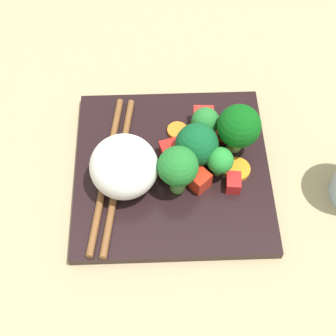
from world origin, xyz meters
TOP-DOWN VIEW (x-y plane):
  - ground_plane at (0.00, 0.00)cm, footprint 110.00×110.00cm
  - square_plate at (0.00, 0.00)cm, footprint 23.84×23.84cm
  - rice_mound at (-2.06, 5.46)cm, footprint 9.61×9.53cm
  - broccoli_floret_0 at (0.88, -2.85)cm, footprint 5.07×5.07cm
  - broccoli_floret_1 at (-2.75, -0.60)cm, footprint 4.59×4.59cm
  - broccoli_floret_2 at (-1.09, -5.44)cm, footprint 3.10×3.10cm
  - broccoli_floret_3 at (2.58, -7.74)cm, footprint 5.15×5.15cm
  - broccoli_floret_4 at (4.39, -4.06)cm, footprint 3.43×3.43cm
  - carrot_slice_0 at (-0.56, -7.73)cm, footprint 4.20×4.20cm
  - carrot_slice_1 at (2.66, -1.38)cm, footprint 3.62×3.62cm
  - carrot_slice_2 at (1.54, -5.21)cm, footprint 2.60×2.60cm
  - carrot_slice_3 at (5.25, -0.73)cm, footprint 3.45×3.45cm
  - pepper_chunk_0 at (-2.78, -7.07)cm, footprint 2.31×1.82cm
  - pepper_chunk_1 at (1.71, 0.41)cm, footprint 3.11×3.25cm
  - pepper_chunk_2 at (-2.48, -3.01)cm, footprint 3.24×3.23cm
  - pepper_chunk_3 at (6.31, -3.99)cm, footprint 2.61×2.56cm
  - pepper_chunk_4 at (4.83, -6.37)cm, footprint 3.04×3.04cm
  - chicken_piece_0 at (-1.21, 0.27)cm, footprint 4.32×4.55cm
  - chopstick_pair at (-0.87, 7.11)cm, footprint 21.90×4.62cm

SIDE VIEW (x-z plane):
  - ground_plane at x=0.00cm, z-range -2.00..0.00cm
  - square_plate at x=0.00cm, z-range 0.00..1.27cm
  - carrot_slice_0 at x=-0.56cm, z-range 1.27..1.77cm
  - carrot_slice_3 at x=5.25cm, z-range 1.27..1.79cm
  - carrot_slice_1 at x=2.66cm, z-range 1.27..1.92cm
  - carrot_slice_2 at x=1.54cm, z-range 1.27..2.03cm
  - chopstick_pair at x=-0.87cm, z-range 1.27..2.10cm
  - pepper_chunk_4 at x=4.83cm, z-range 1.27..2.67cm
  - pepper_chunk_0 at x=-2.78cm, z-range 1.27..2.94cm
  - pepper_chunk_1 at x=1.71cm, z-range 1.27..3.15cm
  - chicken_piece_0 at x=-1.21cm, z-range 1.27..3.29cm
  - pepper_chunk_2 at x=-2.48cm, z-range 1.27..3.52cm
  - pepper_chunk_3 at x=6.31cm, z-range 1.27..3.66cm
  - broccoli_floret_2 at x=-1.09cm, z-range 1.76..6.40cm
  - broccoli_floret_4 at x=4.39cm, z-range 1.63..6.54cm
  - broccoli_floret_0 at x=0.88cm, z-range 1.63..7.55cm
  - rice_mound at x=-2.06cm, z-range 1.27..7.91cm
  - broccoli_floret_1 at x=-2.75cm, z-range 1.97..8.69cm
  - broccoli_floret_3 at x=2.58cm, z-range 2.01..9.28cm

